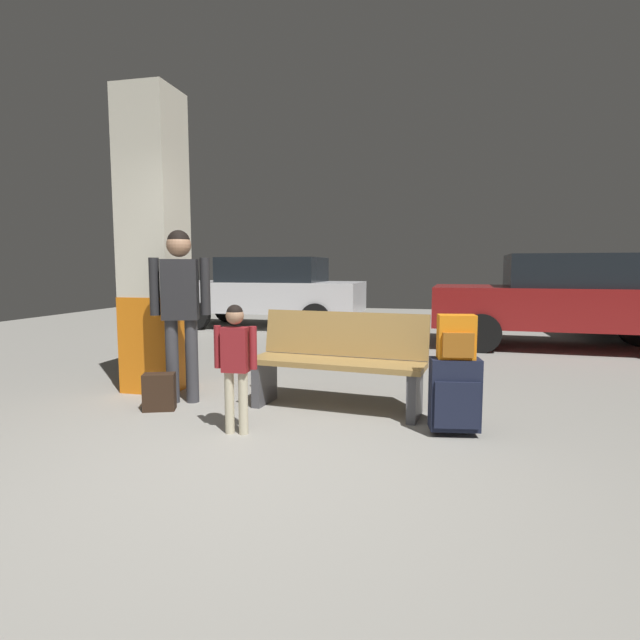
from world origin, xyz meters
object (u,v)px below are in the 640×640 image
at_px(suitcase, 455,395).
at_px(child, 235,355).
at_px(bench, 338,361).
at_px(parked_car_far, 269,290).
at_px(structural_pillar, 154,244).
at_px(adult, 180,297).
at_px(backpack_dark_floor, 159,392).
at_px(backpack_bright, 456,337).
at_px(parked_car_near, 568,298).

relative_size(suitcase, child, 0.59).
bearing_deg(bench, parked_car_far, 114.30).
bearing_deg(suitcase, structural_pillar, 164.48).
bearing_deg(adult, backpack_dark_floor, -105.40).
relative_size(suitcase, parked_car_far, 0.15).
relative_size(child, parked_car_far, 0.25).
xyz_separation_m(bench, child, (-0.65, -0.88, 0.19)).
bearing_deg(bench, adult, -175.12).
bearing_deg(adult, child, -40.96).
distance_m(bench, child, 1.11).
relative_size(backpack_dark_floor, parked_car_far, 0.08).
bearing_deg(bench, backpack_bright, -27.29).
xyz_separation_m(structural_pillar, suitcase, (3.06, -0.85, -1.22)).
relative_size(structural_pillar, backpack_bright, 9.15).
distance_m(suitcase, child, 1.73).
height_order(structural_pillar, parked_car_near, structural_pillar).
height_order(structural_pillar, suitcase, structural_pillar).
bearing_deg(bench, backpack_dark_floor, -165.24).
bearing_deg(bench, structural_pillar, 171.01).
height_order(structural_pillar, backpack_dark_floor, structural_pillar).
xyz_separation_m(suitcase, backpack_bright, (-0.00, -0.00, 0.45)).
height_order(backpack_bright, parked_car_near, parked_car_near).
height_order(bench, backpack_dark_floor, bench).
bearing_deg(structural_pillar, parked_car_near, 38.32).
xyz_separation_m(child, adult, (-0.86, 0.75, 0.39)).
relative_size(structural_pillar, parked_car_near, 0.74).
bearing_deg(structural_pillar, parked_car_far, 96.50).
bearing_deg(parked_car_near, backpack_dark_floor, -134.10).
bearing_deg(structural_pillar, adult, -40.59).
bearing_deg(backpack_bright, parked_car_near, 68.16).
height_order(child, parked_car_far, parked_car_far).
height_order(adult, backpack_dark_floor, adult).
relative_size(structural_pillar, child, 3.05).
relative_size(bench, adult, 1.00).
xyz_separation_m(structural_pillar, parked_car_far, (-0.64, 5.59, -0.74)).
bearing_deg(backpack_bright, suitcase, 82.37).
relative_size(child, parked_car_near, 0.24).
distance_m(backpack_bright, child, 1.71).
xyz_separation_m(bench, parked_car_near, (2.94, 4.25, 0.36)).
distance_m(bench, suitcase, 1.16).
bearing_deg(parked_car_far, adult, -79.11).
distance_m(structural_pillar, parked_car_near, 6.38).
height_order(backpack_dark_floor, parked_car_far, parked_car_far).
distance_m(backpack_dark_floor, parked_car_near, 6.53).
xyz_separation_m(structural_pillar, parked_car_near, (4.97, 3.93, -0.74)).
distance_m(child, parked_car_near, 6.26).
height_order(backpack_bright, parked_car_far, parked_car_far).
height_order(structural_pillar, backpack_bright, structural_pillar).
distance_m(structural_pillar, parked_car_far, 5.68).
bearing_deg(backpack_bright, parked_car_far, 119.82).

